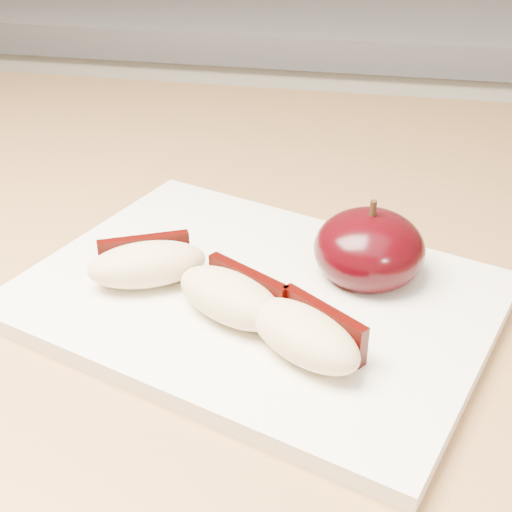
# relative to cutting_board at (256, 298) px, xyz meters

# --- Properties ---
(back_cabinet) EXTENTS (2.40, 0.62, 0.94)m
(back_cabinet) POSITION_rel_cutting_board_xyz_m (0.02, 0.80, -0.43)
(back_cabinet) COLOR silver
(back_cabinet) RESTS_ON ground
(cutting_board) EXTENTS (0.33, 0.29, 0.01)m
(cutting_board) POSITION_rel_cutting_board_xyz_m (0.00, 0.00, 0.00)
(cutting_board) COLOR white
(cutting_board) RESTS_ON island_counter
(apple_half) EXTENTS (0.07, 0.07, 0.06)m
(apple_half) POSITION_rel_cutting_board_xyz_m (0.07, 0.03, 0.02)
(apple_half) COLOR black
(apple_half) RESTS_ON cutting_board
(apple_wedge_a) EXTENTS (0.08, 0.06, 0.03)m
(apple_wedge_a) POSITION_rel_cutting_board_xyz_m (-0.07, -0.00, 0.02)
(apple_wedge_a) COLOR #D3B886
(apple_wedge_a) RESTS_ON cutting_board
(apple_wedge_b) EXTENTS (0.08, 0.07, 0.03)m
(apple_wedge_b) POSITION_rel_cutting_board_xyz_m (-0.01, -0.03, 0.02)
(apple_wedge_b) COLOR #D3B886
(apple_wedge_b) RESTS_ON cutting_board
(apple_wedge_c) EXTENTS (0.08, 0.07, 0.03)m
(apple_wedge_c) POSITION_rel_cutting_board_xyz_m (0.04, -0.06, 0.02)
(apple_wedge_c) COLOR #D3B886
(apple_wedge_c) RESTS_ON cutting_board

